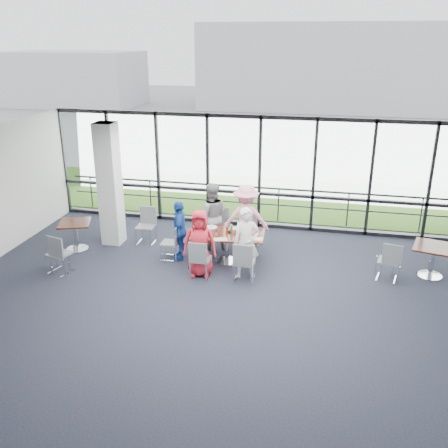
% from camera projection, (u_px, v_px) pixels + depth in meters
% --- Properties ---
extents(floor, '(12.00, 10.00, 0.02)m').
position_uv_depth(floor, '(220.00, 315.00, 9.95)').
color(floor, black).
rests_on(floor, ground).
extents(ceiling, '(12.00, 10.00, 0.04)m').
position_uv_depth(ceiling, '(219.00, 157.00, 8.80)').
color(ceiling, white).
rests_on(ceiling, ground).
extents(wall_front, '(12.00, 0.10, 3.20)m').
position_uv_depth(wall_front, '(104.00, 437.00, 4.81)').
color(wall_front, silver).
rests_on(wall_front, ground).
extents(curtain_wall_back, '(12.00, 0.10, 3.20)m').
position_uv_depth(curtain_wall_back, '(260.00, 173.00, 13.94)').
color(curtain_wall_back, white).
rests_on(curtain_wall_back, ground).
extents(structural_column, '(0.50, 0.50, 3.20)m').
position_uv_depth(structural_column, '(110.00, 185.00, 12.84)').
color(structural_column, silver).
rests_on(structural_column, ground).
extents(apron, '(80.00, 70.00, 0.02)m').
position_uv_depth(apron, '(278.00, 181.00, 19.07)').
color(apron, gray).
rests_on(apron, ground).
extents(grass_strip, '(80.00, 5.00, 0.01)m').
position_uv_depth(grass_strip, '(272.00, 195.00, 17.24)').
color(grass_strip, '#345B19').
rests_on(grass_strip, ground).
extents(hangar_main, '(24.00, 10.00, 6.00)m').
position_uv_depth(hangar_main, '(368.00, 66.00, 37.25)').
color(hangar_main, '#BABCC1').
rests_on(hangar_main, ground).
extents(hangar_aux, '(10.00, 6.00, 4.00)m').
position_uv_depth(hangar_aux, '(74.00, 79.00, 38.40)').
color(hangar_aux, '#BABCC1').
rests_on(hangar_aux, ground).
extents(guard_rail, '(12.00, 0.06, 0.06)m').
position_uv_depth(guard_rail, '(262.00, 204.00, 14.88)').
color(guard_rail, '#2D2D33').
rests_on(guard_rail, ground).
extents(main_table, '(1.87, 1.13, 0.75)m').
position_uv_depth(main_table, '(227.00, 238.00, 12.04)').
color(main_table, '#37160A').
rests_on(main_table, ground).
extents(side_table_left, '(0.99, 0.99, 0.75)m').
position_uv_depth(side_table_left, '(75.00, 227.00, 12.74)').
color(side_table_left, '#37160A').
rests_on(side_table_left, ground).
extents(side_table_right, '(1.02, 1.02, 0.75)m').
position_uv_depth(side_table_right, '(433.00, 251.00, 11.30)').
color(side_table_right, '#37160A').
rests_on(side_table_right, ground).
extents(diner_near_left, '(0.84, 0.61, 1.58)m').
position_uv_depth(diner_near_left, '(200.00, 243.00, 11.33)').
color(diner_near_left, red).
rests_on(diner_near_left, ground).
extents(diner_near_right, '(0.68, 0.56, 1.65)m').
position_uv_depth(diner_near_right, '(246.00, 243.00, 11.23)').
color(diner_near_right, silver).
rests_on(diner_near_right, ground).
extents(diner_far_left, '(0.97, 0.76, 1.76)m').
position_uv_depth(diner_far_left, '(211.00, 216.00, 12.75)').
color(diner_far_left, gray).
rests_on(diner_far_left, ground).
extents(diner_far_right, '(1.22, 0.76, 1.76)m').
position_uv_depth(diner_far_right, '(246.00, 219.00, 12.57)').
color(diner_far_right, '#FB9CBA').
rests_on(diner_far_right, ground).
extents(diner_end, '(0.67, 0.96, 1.50)m').
position_uv_depth(diner_end, '(180.00, 230.00, 12.20)').
color(diner_end, '#19449F').
rests_on(diner_end, ground).
extents(chair_main_nl, '(0.45, 0.45, 0.89)m').
position_uv_depth(chair_main_nl, '(201.00, 259.00, 11.34)').
color(chair_main_nl, slate).
rests_on(chair_main_nl, ground).
extents(chair_main_nr, '(0.46, 0.46, 0.94)m').
position_uv_depth(chair_main_nr, '(244.00, 262.00, 11.14)').
color(chair_main_nr, slate).
rests_on(chair_main_nr, ground).
extents(chair_main_fl, '(0.52, 0.52, 0.97)m').
position_uv_depth(chair_main_fl, '(218.00, 228.00, 13.01)').
color(chair_main_fl, slate).
rests_on(chair_main_fl, ground).
extents(chair_main_fr, '(0.55, 0.55, 0.97)m').
position_uv_depth(chair_main_fr, '(249.00, 231.00, 12.86)').
color(chair_main_fr, slate).
rests_on(chair_main_fr, ground).
extents(chair_main_end, '(0.43, 0.43, 0.85)m').
position_uv_depth(chair_main_end, '(170.00, 243.00, 12.27)').
color(chair_main_end, slate).
rests_on(chair_main_end, ground).
extents(chair_spare_la, '(0.58, 0.58, 0.96)m').
position_uv_depth(chair_spare_la, '(59.00, 254.00, 11.52)').
color(chair_spare_la, slate).
rests_on(chair_spare_la, ground).
extents(chair_spare_lb, '(0.48, 0.48, 0.94)m').
position_uv_depth(chair_spare_lb, '(146.00, 227.00, 13.17)').
color(chair_spare_lb, slate).
rests_on(chair_spare_lb, ground).
extents(chair_spare_r, '(0.53, 0.53, 0.91)m').
position_uv_depth(chair_spare_r, '(388.00, 261.00, 11.23)').
color(chair_spare_r, slate).
rests_on(chair_spare_r, ground).
extents(plate_nl, '(0.26, 0.26, 0.01)m').
position_uv_depth(plate_nl, '(202.00, 237.00, 11.76)').
color(plate_nl, white).
rests_on(plate_nl, main_table).
extents(plate_nr, '(0.24, 0.24, 0.01)m').
position_uv_depth(plate_nr, '(248.00, 238.00, 11.67)').
color(plate_nr, white).
rests_on(plate_nr, main_table).
extents(plate_fl, '(0.28, 0.28, 0.01)m').
position_uv_depth(plate_fl, '(211.00, 227.00, 12.35)').
color(plate_fl, white).
rests_on(plate_fl, main_table).
extents(plate_fr, '(0.23, 0.23, 0.01)m').
position_uv_depth(plate_fr, '(245.00, 230.00, 12.19)').
color(plate_fr, white).
rests_on(plate_fr, main_table).
extents(plate_end, '(0.24, 0.24, 0.01)m').
position_uv_depth(plate_end, '(195.00, 230.00, 12.14)').
color(plate_end, white).
rests_on(plate_end, main_table).
extents(tumbler_a, '(0.08, 0.08, 0.15)m').
position_uv_depth(tumbler_a, '(216.00, 234.00, 11.75)').
color(tumbler_a, white).
rests_on(tumbler_a, main_table).
extents(tumbler_b, '(0.08, 0.08, 0.15)m').
position_uv_depth(tumbler_b, '(236.00, 233.00, 11.80)').
color(tumbler_b, white).
rests_on(tumbler_b, main_table).
extents(tumbler_c, '(0.07, 0.07, 0.15)m').
position_uv_depth(tumbler_c, '(231.00, 227.00, 12.17)').
color(tumbler_c, white).
rests_on(tumbler_c, main_table).
extents(tumbler_d, '(0.06, 0.06, 0.13)m').
position_uv_depth(tumbler_d, '(200.00, 232.00, 11.89)').
color(tumbler_d, white).
rests_on(tumbler_d, main_table).
extents(menu_a, '(0.36, 0.30, 0.00)m').
position_uv_depth(menu_a, '(221.00, 239.00, 11.63)').
color(menu_a, silver).
rests_on(menu_a, main_table).
extents(menu_b, '(0.32, 0.22, 0.00)m').
position_uv_depth(menu_b, '(256.00, 239.00, 11.67)').
color(menu_b, silver).
rests_on(menu_b, main_table).
extents(menu_c, '(0.36, 0.33, 0.00)m').
position_uv_depth(menu_c, '(236.00, 228.00, 12.31)').
color(menu_c, silver).
rests_on(menu_c, main_table).
extents(condiment_caddy, '(0.10, 0.07, 0.04)m').
position_uv_depth(condiment_caddy, '(229.00, 232.00, 12.04)').
color(condiment_caddy, black).
rests_on(condiment_caddy, main_table).
extents(ketchup_bottle, '(0.06, 0.06, 0.18)m').
position_uv_depth(ketchup_bottle, '(227.00, 229.00, 11.98)').
color(ketchup_bottle, '#B7220E').
rests_on(ketchup_bottle, main_table).
extents(green_bottle, '(0.05, 0.05, 0.20)m').
position_uv_depth(green_bottle, '(232.00, 230.00, 11.95)').
color(green_bottle, '#246839').
rests_on(green_bottle, main_table).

